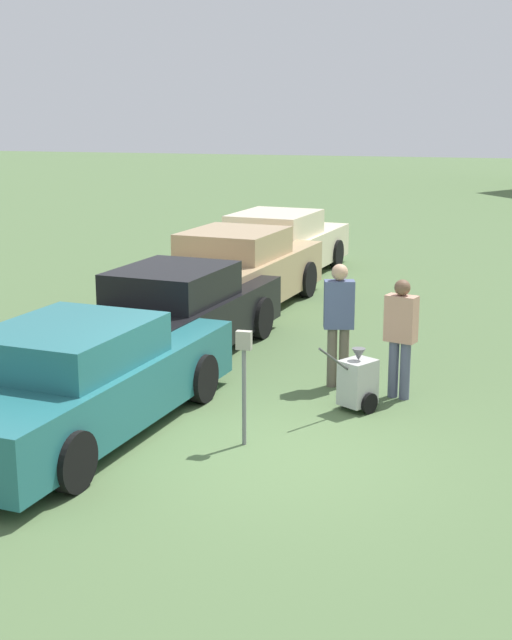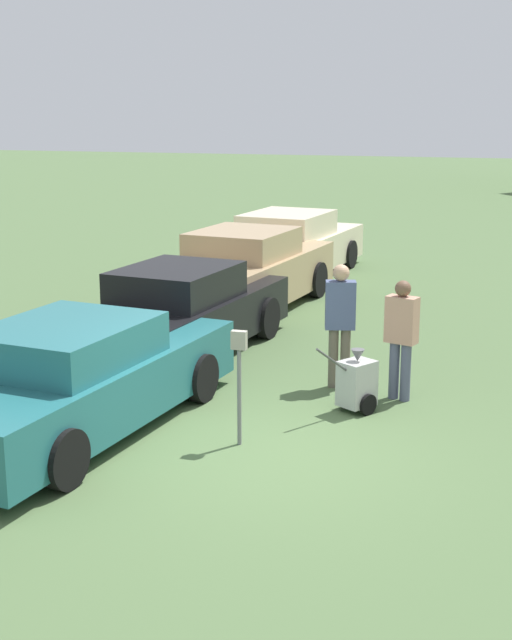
% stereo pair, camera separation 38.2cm
% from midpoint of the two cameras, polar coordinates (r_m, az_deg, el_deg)
% --- Properties ---
extents(ground_plane, '(120.00, 120.00, 0.00)m').
position_cam_midpoint_polar(ground_plane, '(10.51, 1.50, -8.39)').
color(ground_plane, '#4C663D').
extents(parked_car_teal, '(2.50, 5.21, 1.40)m').
position_cam_midpoint_polar(parked_car_teal, '(11.14, -10.49, -3.74)').
color(parked_car_teal, '#23666B').
rests_on(parked_car_teal, ground_plane).
extents(parked_car_black, '(2.36, 4.86, 1.46)m').
position_cam_midpoint_polar(parked_car_black, '(14.29, -4.02, 0.43)').
color(parked_car_black, black).
rests_on(parked_car_black, ground_plane).
extents(parked_car_tan, '(2.54, 4.97, 1.57)m').
position_cam_midpoint_polar(parked_car_tan, '(17.54, 0.01, 3.14)').
color(parked_car_tan, tan).
rests_on(parked_car_tan, ground_plane).
extents(parked_car_cream, '(2.57, 5.37, 1.52)m').
position_cam_midpoint_polar(parked_car_cream, '(20.79, 2.69, 4.70)').
color(parked_car_cream, beige).
rests_on(parked_car_cream, ground_plane).
extents(parking_meter, '(0.18, 0.09, 1.39)m').
position_cam_midpoint_polar(parking_meter, '(10.39, -0.03, -2.98)').
color(parking_meter, slate).
rests_on(parking_meter, ground_plane).
extents(person_worker, '(0.46, 0.32, 1.78)m').
position_cam_midpoint_polar(person_worker, '(12.58, 6.27, 0.14)').
color(person_worker, '#665B4C').
rests_on(person_worker, ground_plane).
extents(person_supervisor, '(0.47, 0.34, 1.66)m').
position_cam_midpoint_polar(person_supervisor, '(12.18, 10.17, -0.82)').
color(person_supervisor, '#515670').
rests_on(person_supervisor, ground_plane).
extents(equipment_cart, '(0.69, 0.94, 1.00)m').
position_cam_midpoint_polar(equipment_cart, '(11.78, 7.39, -4.02)').
color(equipment_cart, '#B2B2AD').
rests_on(equipment_cart, ground_plane).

